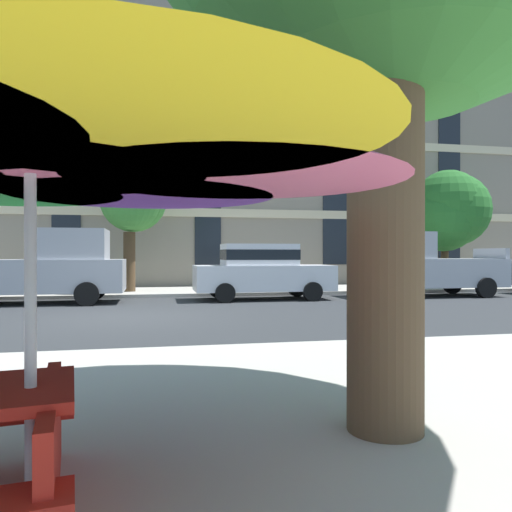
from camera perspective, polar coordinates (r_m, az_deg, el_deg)
name	(u,v)px	position (r m, az deg, el deg)	size (l,w,h in m)	color
ground_plane	(127,317)	(11.84, -14.74, -6.87)	(120.00, 120.00, 0.00)	#2D3033
sidewalk_far	(137,292)	(18.59, -13.58, -4.10)	(56.00, 3.60, 0.12)	#B2ADA3
apartment_building	(143,100)	(27.94, -12.99, 17.16)	(45.13, 12.08, 19.20)	gray
pickup_silver	(43,269)	(15.77, -23.40, -1.37)	(5.10, 2.12, 2.20)	#A8AAB2
sedan_white	(262,270)	(15.80, 0.67, -1.62)	(4.40, 1.98, 1.78)	silver
pickup_silver_midblock	(421,267)	(17.85, 18.55, -1.18)	(5.10, 2.12, 2.20)	#A8AAB2
street_tree_middle	(133,201)	(18.48, -14.07, 6.16)	(2.43, 2.86, 4.70)	#4C3823
street_tree_right	(447,211)	(21.64, 21.27, 4.86)	(3.37, 3.02, 4.87)	#4C3823
patio_umbrella	(30,136)	(2.87, -24.66, 12.53)	(4.08, 3.79, 2.34)	silver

